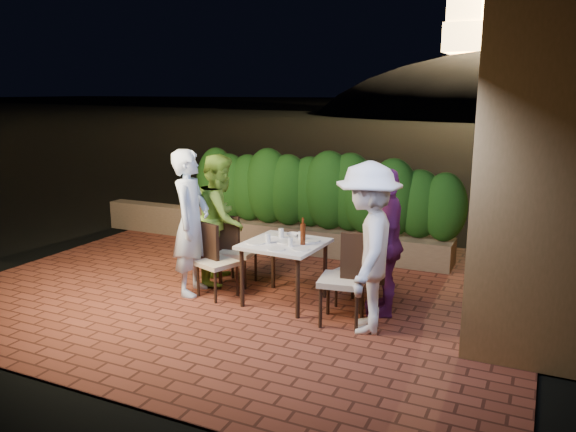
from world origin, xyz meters
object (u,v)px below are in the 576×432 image
Objects in this scene: diner_white at (367,248)px; chair_right_front at (342,278)px; chair_left_front at (217,261)px; parapet_lamp at (192,204)px; diner_purple at (385,242)px; dining_table at (284,272)px; beer_bottle at (303,231)px; diner_blue at (191,223)px; chair_right_back at (357,270)px; diner_green at (221,219)px; chair_left_back at (238,251)px; bowl at (293,235)px.

chair_right_front is at bearing -112.63° from diner_white.
chair_left_front is 3.09m from parapet_lamp.
chair_left_front is 0.54× the size of diner_purple.
dining_table is 1.28m from diner_purple.
dining_table is at bearing -179.91° from beer_bottle.
beer_bottle is at bearing -35.63° from chair_right_front.
diner_white is (2.32, -0.17, -0.01)m from diner_blue.
chair_right_back is 1.99m from diner_green.
diner_white is (1.96, -0.69, 0.45)m from chair_left_back.
chair_right_back is at bearing -90.68° from diner_blue.
dining_table is 0.52× the size of diner_green.
diner_white is at bearing -23.94° from chair_left_back.
bowl is 1.09m from chair_right_front.
bowl is at bearing 10.90° from chair_right_back.
diner_purple is (2.01, -0.15, 0.39)m from chair_left_back.
chair_right_back is (0.84, 0.23, 0.08)m from dining_table.
parapet_lamp is at bearing 22.32° from diner_blue.
dining_table is 0.49× the size of diner_white.
parapet_lamp is at bearing 149.80° from chair_left_front.
chair_left_front is 1.72m from chair_right_back.
chair_right_front reaches higher than dining_table.
bowl is at bearing 95.10° from dining_table.
diner_purple is (0.33, 0.49, 0.33)m from chair_right_front.
diner_purple reaches higher than parapet_lamp.
chair_left_back is 0.53× the size of diner_green.
chair_left_front is 0.73m from diner_green.
diner_blue is (-1.17, -0.49, 0.14)m from bowl.
parapet_lamp is (-3.96, 2.53, -0.34)m from diner_white.
bowl is (-0.27, 0.30, -0.14)m from beer_bottle.
bowl is at bearing -115.85° from diner_purple.
chair_right_back is (-0.01, 0.54, -0.06)m from chair_right_front.
beer_bottle is 0.18× the size of diner_white.
diner_purple is at bearing -93.47° from diner_blue.
chair_right_front is 4.43m from parapet_lamp.
diner_blue reaches higher than bowl.
chair_right_back is 4.15m from parapet_lamp.
diner_purple reaches higher than bowl.
chair_right_front is at bearing -25.49° from chair_left_back.
chair_left_back reaches higher than chair_right_back.
chair_right_front is at bearing -126.86° from diner_green.
chair_left_back is at bearing 109.33° from chair_left_front.
diner_blue is at bearing -12.14° from chair_right_front.
chair_left_front is at bearing -94.78° from chair_left_back.
diner_purple is at bearing 162.13° from diner_white.
chair_right_front is 0.57× the size of diner_white.
diner_blue is 1.08× the size of diner_purple.
diner_green reaches higher than bowl.
dining_table is 0.98× the size of chair_left_back.
bowl is 0.92m from chair_right_back.
chair_left_front is (-1.08, -0.18, -0.46)m from beer_bottle.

